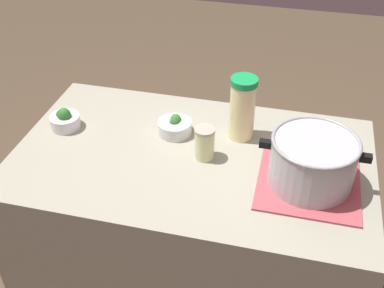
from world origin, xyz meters
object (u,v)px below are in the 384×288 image
(mason_jar, at_px, (205,143))
(broccoli_bowl_center, at_px, (65,120))
(lemonade_pitcher, at_px, (242,108))
(cooking_pot, at_px, (313,161))
(broccoli_bowl_front, at_px, (175,126))

(mason_jar, bearing_deg, broccoli_bowl_center, -5.55)
(lemonade_pitcher, relative_size, broccoli_bowl_center, 2.15)
(cooking_pot, xyz_separation_m, broccoli_bowl_center, (0.93, -0.11, -0.06))
(mason_jar, relative_size, broccoli_bowl_front, 0.95)
(mason_jar, bearing_deg, lemonade_pitcher, -123.32)
(broccoli_bowl_front, relative_size, broccoli_bowl_center, 1.12)
(mason_jar, xyz_separation_m, broccoli_bowl_center, (0.57, -0.05, -0.03))
(cooking_pot, height_order, broccoli_bowl_front, cooking_pot)
(lemonade_pitcher, bearing_deg, broccoli_bowl_front, 8.87)
(broccoli_bowl_center, bearing_deg, lemonade_pitcher, -171.15)
(cooking_pot, xyz_separation_m, broccoli_bowl_front, (0.51, -0.18, -0.07))
(cooking_pot, distance_m, lemonade_pitcher, 0.34)
(lemonade_pitcher, height_order, mason_jar, lemonade_pitcher)
(broccoli_bowl_front, xyz_separation_m, broccoli_bowl_center, (0.42, 0.07, 0.00))
(cooking_pot, bearing_deg, lemonade_pitcher, -39.01)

